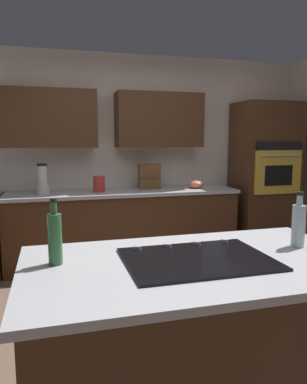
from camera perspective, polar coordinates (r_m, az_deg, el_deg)
ground_plane at (r=3.24m, az=3.53°, el=-20.02°), size 14.00×14.00×0.00m
wall_back at (r=4.82m, az=-5.07°, el=6.78°), size 6.00×0.44×2.60m
lower_cabinets_back at (r=4.63m, az=-4.58°, el=-5.60°), size 2.80×0.60×0.86m
countertop_back at (r=4.54m, az=-4.64°, el=-0.08°), size 2.84×0.64×0.04m
island_base at (r=2.18m, az=6.57°, el=-22.25°), size 1.73×0.94×0.86m
island_top at (r=1.99m, az=6.78°, el=-10.99°), size 1.81×1.02×0.04m
wall_oven at (r=5.25m, az=16.77°, el=2.12°), size 0.80×0.66×2.01m
cooktop at (r=1.98m, az=6.73°, el=-10.18°), size 0.76×0.56×0.03m
blender at (r=4.44m, az=-16.79°, el=1.65°), size 0.15×0.15×0.35m
mixing_bowl at (r=4.80m, az=6.57°, el=1.18°), size 0.18×0.18×0.10m
spice_rack at (r=4.67m, az=-0.63°, el=2.39°), size 0.27×0.11×0.32m
kettle at (r=4.48m, az=-8.43°, el=1.23°), size 0.14×0.14×0.19m
oil_bottle at (r=1.93m, az=-15.01°, el=-6.79°), size 0.07×0.07×0.34m
second_bottle at (r=2.33m, az=21.51°, el=-4.67°), size 0.08×0.08×0.33m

